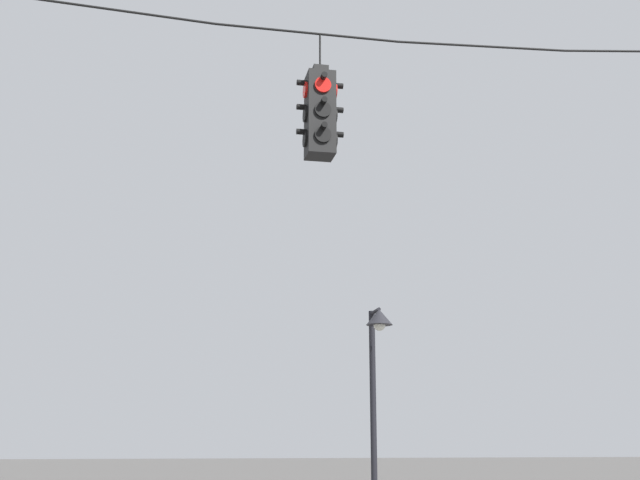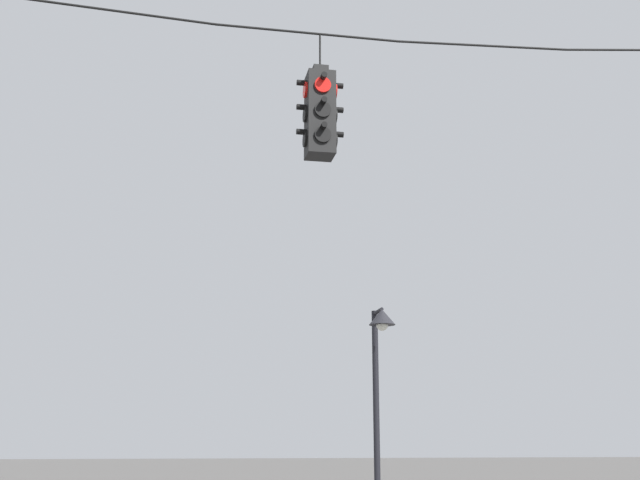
{
  "view_description": "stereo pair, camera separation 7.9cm",
  "coord_description": "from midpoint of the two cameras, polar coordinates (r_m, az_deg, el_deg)",
  "views": [
    {
      "loc": [
        -1.62,
        -8.46,
        1.96
      ],
      "look_at": [
        0.14,
        0.5,
        4.27
      ],
      "focal_mm": 45.0,
      "sensor_mm": 36.0,
      "label": 1
    },
    {
      "loc": [
        -1.54,
        -8.47,
        1.96
      ],
      "look_at": [
        0.14,
        0.5,
        4.27
      ],
      "focal_mm": 45.0,
      "sensor_mm": 36.0,
      "label": 2
    }
  ],
  "objects": [
    {
      "name": "span_wire",
      "position": [
        10.49,
        -0.56,
        15.54
      ],
      "size": [
        16.28,
        0.03,
        0.67
      ],
      "color": "black"
    },
    {
      "name": "street_lamp",
      "position": [
        15.54,
        4.41,
        -8.72
      ],
      "size": [
        0.51,
        0.87,
        4.5
      ],
      "color": "black",
      "rests_on": "ground_plane"
    },
    {
      "name": "traffic_light_near_right_pole",
      "position": [
        9.93,
        0.23,
        8.96
      ],
      "size": [
        0.58,
        0.58,
        1.62
      ],
      "color": "black"
    }
  ]
}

